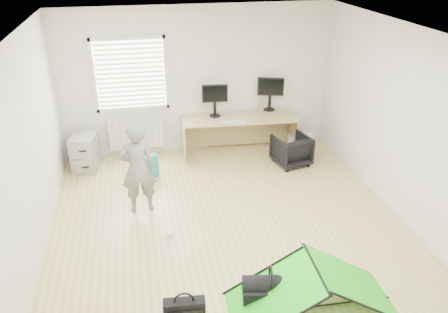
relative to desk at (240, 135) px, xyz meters
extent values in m
plane|color=tan|center=(-0.71, -2.36, -0.36)|extent=(5.50, 5.50, 0.00)
cube|color=silver|center=(-0.71, 0.39, 0.99)|extent=(5.00, 0.02, 2.70)
cube|color=silver|center=(-1.91, 0.35, 1.19)|extent=(1.20, 0.06, 1.20)
cube|color=silver|center=(-1.91, 0.31, 0.09)|extent=(1.00, 0.12, 0.60)
cube|color=tan|center=(0.00, 0.00, 0.00)|extent=(2.19, 0.84, 0.73)
cube|color=gray|center=(-2.81, -0.05, -0.05)|extent=(0.50, 0.61, 0.64)
cube|color=black|center=(-0.44, 0.15, 0.59)|extent=(0.47, 0.14, 0.45)
cube|color=black|center=(0.64, 0.25, 0.60)|extent=(0.50, 0.26, 0.47)
cube|color=beige|center=(-0.19, -0.24, 0.38)|extent=(0.48, 0.29, 0.02)
cylinder|color=#B2636E|center=(0.44, 0.14, 0.49)|extent=(0.09, 0.09, 0.26)
imported|color=black|center=(0.81, -0.63, -0.09)|extent=(0.70, 0.71, 0.55)
imported|color=slate|center=(-1.92, -1.60, 0.34)|extent=(0.53, 0.37, 1.40)
cube|color=silver|center=(1.22, 0.00, -0.23)|extent=(0.55, 0.46, 0.27)
cube|color=teal|center=(-1.76, -0.62, -0.16)|extent=(0.38, 0.26, 0.41)
cube|color=black|center=(-1.55, -3.94, -0.20)|extent=(0.45, 0.17, 0.33)
cube|color=silver|center=(-1.57, -2.37, -0.32)|extent=(0.11, 0.11, 0.09)
cube|color=black|center=(-0.58, -3.83, -0.23)|extent=(0.65, 0.42, 0.26)
camera|label=1|loc=(-1.83, -7.32, 3.33)|focal=35.00mm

